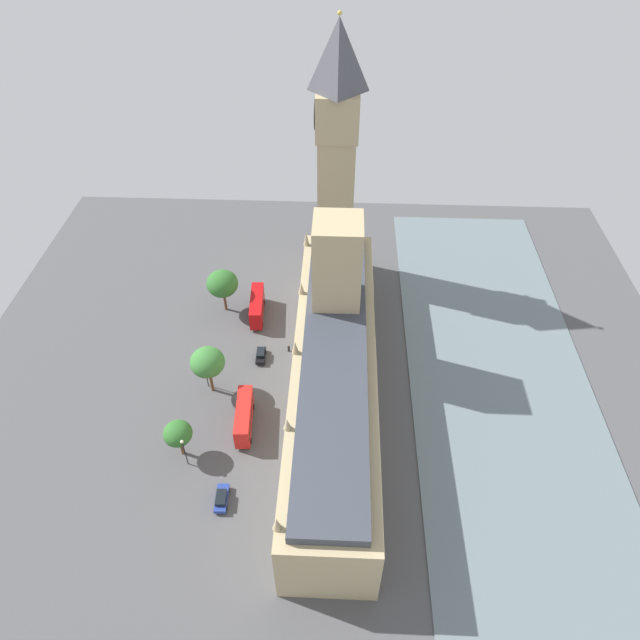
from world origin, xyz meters
name	(u,v)px	position (x,y,z in m)	size (l,w,h in m)	color
ground_plane	(322,403)	(0.00, 0.00, 0.00)	(138.35, 138.35, 0.00)	#4C4C4F
river_thames	(506,408)	(-33.21, 0.00, 0.12)	(33.80, 124.51, 0.25)	slate
parliament_building	(334,366)	(-1.99, -1.68, 8.27)	(14.08, 68.35, 30.92)	tan
clock_tower	(336,158)	(-1.19, -39.11, 28.38)	(8.42, 8.42, 54.88)	tan
double_decker_bus_trailing	(257,306)	(14.67, -23.01, 2.63)	(3.23, 10.64, 4.75)	#B20C0F
car_black_far_end	(261,355)	(12.48, -10.59, 0.89)	(1.97, 4.31, 1.74)	black
double_decker_bus_leading	(244,416)	(13.32, 5.67, 2.63)	(3.18, 10.64, 4.75)	red
car_blue_midblock	(222,498)	(14.93, 20.24, 0.89)	(2.10, 4.84, 1.74)	navy
pedestrian_kerbside	(289,348)	(7.19, -12.75, 0.71)	(0.53, 0.63, 1.59)	black
plane_tree_by_river_gate	(178,434)	(22.96, 11.75, 5.52)	(4.73, 4.73, 7.58)	brown
plane_tree_corner	(207,362)	(20.48, -2.14, 7.57)	(6.18, 6.18, 10.24)	brown
plane_tree_near_tower	(222,284)	(21.73, -24.60, 7.12)	(6.52, 6.52, 9.92)	brown
street_lamp_under_trees	(205,369)	(21.49, -3.07, 4.68)	(0.56, 0.56, 6.77)	black
street_lamp_opposite_hall	(184,448)	(21.71, 13.76, 4.54)	(0.56, 0.56, 6.52)	black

